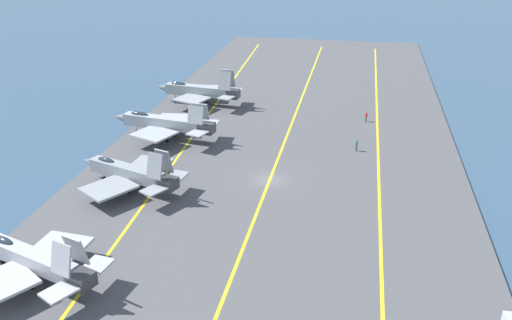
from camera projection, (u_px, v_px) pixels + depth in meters
The scene contains 11 objects.
ground_plane at pixel (270, 182), 71.81m from camera, with size 2000.00×2000.00×0.00m, color #334C66.
carrier_deck at pixel (270, 181), 71.73m from camera, with size 185.04×51.56×0.40m, color #4C4C4F.
deck_stripe_foul_line at pixel (379, 189), 69.17m from camera, with size 166.53×0.36×0.01m, color yellow.
deck_stripe_centerline at pixel (270, 179), 71.65m from camera, with size 166.53×0.36×0.01m, color yellow.
deck_stripe_edge_line at pixel (168, 171), 74.13m from camera, with size 166.53×0.36×0.01m, color yellow.
parked_jet_nearest at pixel (32, 259), 50.76m from camera, with size 12.07×15.76×6.05m.
parked_jet_second at pixel (129, 173), 68.38m from camera, with size 13.76×15.32×6.19m.
parked_jet_third at pixel (164, 123), 83.95m from camera, with size 13.01×17.44×6.21m.
parked_jet_fourth at pixel (199, 91), 99.77m from camera, with size 12.38×16.42×6.87m.
crew_red_vest at pixel (366, 116), 91.79m from camera, with size 0.46×0.40×1.72m.
crew_green_vest at pixel (357, 145), 80.12m from camera, with size 0.45×0.37×1.78m.
Camera 1 is at (-63.57, -10.54, 31.90)m, focal length 38.00 mm.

